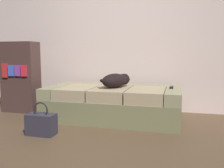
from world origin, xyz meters
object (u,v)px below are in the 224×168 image
couch (113,103)px  dog_dark (116,80)px  tv_remote (172,87)px  handbag (41,124)px  bookshelf (21,77)px

couch → dog_dark: bearing=-22.4°
couch → tv_remote: tv_remote is taller
couch → dog_dark: (0.05, -0.02, 0.33)m
dog_dark → handbag: bearing=-127.2°
tv_remote → handbag: tv_remote is taller
dog_dark → tv_remote: (0.74, 0.13, -0.09)m
dog_dark → tv_remote: 0.76m
dog_dark → bookshelf: bearing=176.8°
bookshelf → dog_dark: bearing=-3.2°
handbag → bookshelf: bearing=133.9°
handbag → couch: bearing=55.7°
couch → handbag: (-0.61, -0.89, -0.10)m
tv_remote → bookshelf: bearing=-178.0°
bookshelf → handbag: bearing=-46.1°
dog_dark → handbag: dog_dark is taller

